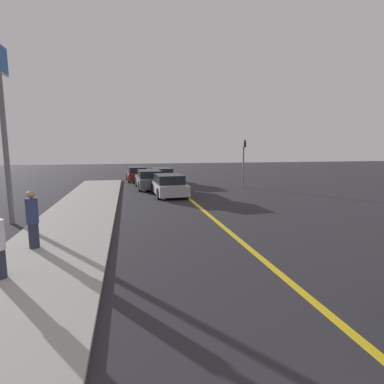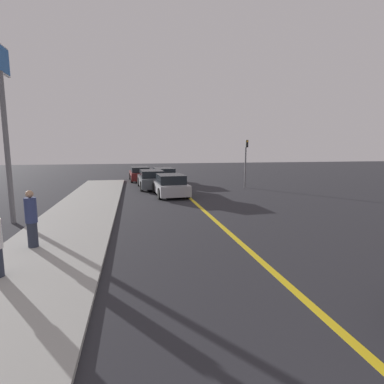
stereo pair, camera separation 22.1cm
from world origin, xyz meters
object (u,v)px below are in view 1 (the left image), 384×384
Objects in this scene: car_far_distant at (149,179)px; roadside_sign at (1,94)px; car_oncoming_far at (137,174)px; pedestrian_far_standing at (33,219)px; car_ahead_center at (169,185)px; car_parked_left_lot at (161,176)px; traffic_light at (244,158)px.

roadside_sign is (-6.26, -9.62, 4.46)m from car_far_distant.
car_oncoming_far is 19.07m from pedestrian_far_standing.
car_ahead_center is 0.89× the size of car_far_distant.
traffic_light is at bearing -40.91° from car_parked_left_lot.
car_oncoming_far is (-2.00, 2.05, -0.01)m from car_parked_left_lot.
car_parked_left_lot is at bearing 59.86° from roadside_sign.
car_far_distant is at bearing 71.79° from pedestrian_far_standing.
car_parked_left_lot is at bearing 142.31° from traffic_light.
roadside_sign reaches higher than traffic_light.
car_far_distant reaches higher than car_ahead_center.
roadside_sign is at bearing -125.63° from car_far_distant.
car_far_distant is (-0.99, 3.80, 0.01)m from car_ahead_center.
car_oncoming_far is at bearing 140.09° from traffic_light.
car_parked_left_lot is 2.70× the size of pedestrian_far_standing.
car_far_distant is 1.30× the size of traffic_light.
pedestrian_far_standing is 0.48× the size of traffic_light.
car_far_distant is at bearing -85.33° from car_oncoming_far.
car_ahead_center is 6.84m from traffic_light.
car_ahead_center is 1.16× the size of traffic_light.
car_parked_left_lot is (0.27, 7.13, -0.02)m from car_ahead_center.
car_oncoming_far is (-1.73, 9.18, -0.03)m from car_ahead_center.
car_oncoming_far is at bearing 131.13° from car_parked_left_lot.
traffic_light is at bearing -12.00° from car_far_distant.
car_ahead_center is 0.99× the size of car_oncoming_far.
traffic_light reaches higher than pedestrian_far_standing.
roadside_sign is (-1.88, 3.71, 4.17)m from pedestrian_far_standing.
car_far_distant is at bearing 170.57° from traffic_light.
car_ahead_center is 7.13m from car_parked_left_lot.
car_far_distant is 12.32m from roadside_sign.
car_far_distant is 7.37m from traffic_light.
roadside_sign is at bearing 116.80° from pedestrian_far_standing.
roadside_sign reaches higher than car_ahead_center.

